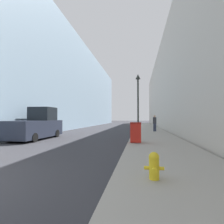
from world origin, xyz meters
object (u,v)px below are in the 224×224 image
Objects in this scene: trash_bin at (136,132)px; lamppost at (138,98)px; pedestrian_on_sidewalk at (155,123)px; pickup_truck at (38,126)px; fire_hydrant at (154,165)px.

trash_bin is 5.21m from lamppost.
pedestrian_on_sidewalk is at bearing 69.42° from lamppost.
pickup_truck is 12.15m from pedestrian_on_sidewalk.
fire_hydrant is 0.13× the size of lamppost.
fire_hydrant is 11.86m from pickup_truck.
pedestrian_on_sidewalk is (1.90, 9.28, 0.28)m from trash_bin.
lamppost reaches higher than pedestrian_on_sidewalk.
pickup_truck is at bearing 135.11° from fire_hydrant.
pedestrian_on_sidewalk is (1.32, 15.67, 0.56)m from fire_hydrant.
pedestrian_on_sidewalk reaches higher than fire_hydrant.
fire_hydrant is 0.54× the size of trash_bin.
fire_hydrant is 11.28m from lamppost.
lamppost is 8.64m from pickup_truck.
fire_hydrant is at bearing -94.80° from pedestrian_on_sidewalk.
pedestrian_on_sidewalk is at bearing 78.41° from trash_bin.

